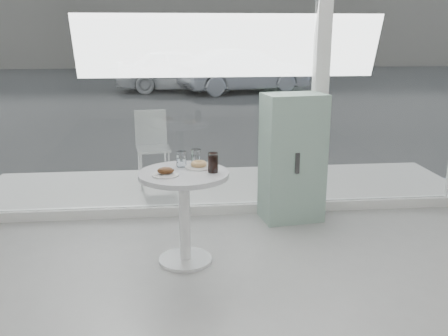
{
  "coord_description": "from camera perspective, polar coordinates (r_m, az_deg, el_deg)",
  "views": [
    {
      "loc": [
        -0.57,
        -1.89,
        1.85
      ],
      "look_at": [
        -0.2,
        1.7,
        0.85
      ],
      "focal_mm": 40.0,
      "sensor_mm": 36.0,
      "label": 1
    }
  ],
  "objects": [
    {
      "name": "car_silver",
      "position": [
        15.42,
        2.22,
        11.02
      ],
      "size": [
        4.2,
        2.57,
        1.31
      ],
      "primitive_type": "imported",
      "rotation": [
        0.0,
        0.0,
        1.89
      ],
      "color": "#A1A3A9",
      "rests_on": "street"
    },
    {
      "name": "plate_fritter",
      "position": [
        3.86,
        -6.65,
        -0.48
      ],
      "size": [
        0.21,
        0.21,
        0.07
      ],
      "color": "white",
      "rests_on": "main_table"
    },
    {
      "name": "street",
      "position": [
        18.0,
        -4.07,
        9.53
      ],
      "size": [
        40.0,
        24.0,
        0.0
      ],
      "primitive_type": "cube",
      "color": "#313131",
      "rests_on": "ground"
    },
    {
      "name": "plate_donut",
      "position": [
        4.05,
        -2.89,
        0.31
      ],
      "size": [
        0.22,
        0.22,
        0.05
      ],
      "color": "white",
      "rests_on": "main_table"
    },
    {
      "name": "patio_deck",
      "position": [
        6.0,
        -0.14,
        -2.22
      ],
      "size": [
        5.6,
        1.6,
        0.05
      ],
      "primitive_type": "cube",
      "color": "beige",
      "rests_on": "ground"
    },
    {
      "name": "mint_cabinet",
      "position": [
        4.96,
        7.82,
        1.14
      ],
      "size": [
        0.63,
        0.47,
        1.27
      ],
      "rotation": [
        0.0,
        0.0,
        0.14
      ],
      "color": "#85AA97",
      "rests_on": "ground"
    },
    {
      "name": "water_tumbler_b",
      "position": [
        4.15,
        -3.22,
        1.19
      ],
      "size": [
        0.08,
        0.08,
        0.13
      ],
      "color": "white",
      "rests_on": "main_table"
    },
    {
      "name": "storefront",
      "position": [
        4.94,
        1.68,
        13.86
      ],
      "size": [
        5.0,
        0.14,
        3.0
      ],
      "color": "white",
      "rests_on": "ground"
    },
    {
      "name": "main_table",
      "position": [
        4.01,
        -4.57,
        -3.48
      ],
      "size": [
        0.72,
        0.72,
        0.77
      ],
      "color": "white",
      "rests_on": "ground"
    },
    {
      "name": "water_tumbler_a",
      "position": [
        4.09,
        -4.9,
        0.93
      ],
      "size": [
        0.08,
        0.08,
        0.13
      ],
      "color": "white",
      "rests_on": "main_table"
    },
    {
      "name": "car_white",
      "position": [
        15.79,
        -4.93,
        11.11
      ],
      "size": [
        3.98,
        1.8,
        1.33
      ],
      "primitive_type": "imported",
      "rotation": [
        0.0,
        0.0,
        1.51
      ],
      "color": "white",
      "rests_on": "street"
    },
    {
      "name": "room_shell",
      "position": [
        1.44,
        18.12,
        17.0
      ],
      "size": [
        6.0,
        6.0,
        6.0
      ],
      "color": "silver",
      "rests_on": "ground"
    },
    {
      "name": "patio_chair",
      "position": [
        6.05,
        -8.2,
        2.9
      ],
      "size": [
        0.43,
        0.43,
        0.88
      ],
      "rotation": [
        0.0,
        0.0,
        0.15
      ],
      "color": "white",
      "rests_on": "patio_deck"
    },
    {
      "name": "cola_glass",
      "position": [
        3.91,
        -1.27,
        0.58
      ],
      "size": [
        0.08,
        0.08,
        0.16
      ],
      "color": "white",
      "rests_on": "main_table"
    }
  ]
}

